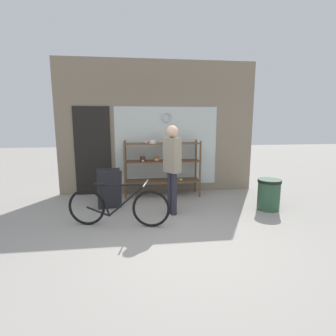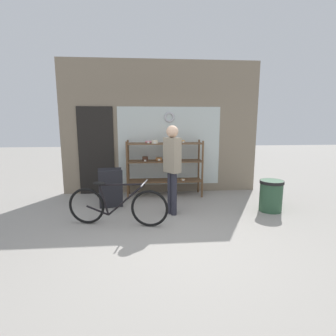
{
  "view_description": "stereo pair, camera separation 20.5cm",
  "coord_description": "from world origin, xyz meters",
  "px_view_note": "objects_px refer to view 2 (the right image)",
  "views": [
    {
      "loc": [
        -0.58,
        -3.62,
        1.76
      ],
      "look_at": [
        0.03,
        1.11,
        0.9
      ],
      "focal_mm": 28.0,
      "sensor_mm": 36.0,
      "label": 1
    },
    {
      "loc": [
        -0.37,
        -3.65,
        1.76
      ],
      "look_at": [
        0.03,
        1.11,
        0.9
      ],
      "focal_mm": 28.0,
      "sensor_mm": 36.0,
      "label": 2
    }
  ],
  "objects_px": {
    "bicycle": "(117,206)",
    "trash_bin": "(271,194)",
    "pedestrian": "(172,163)",
    "sandwich_board": "(111,189)",
    "display_case": "(164,162)"
  },
  "relations": [
    {
      "from": "display_case",
      "to": "bicycle",
      "type": "distance_m",
      "value": 2.02
    },
    {
      "from": "bicycle",
      "to": "trash_bin",
      "type": "distance_m",
      "value": 2.98
    },
    {
      "from": "sandwich_board",
      "to": "trash_bin",
      "type": "height_order",
      "value": "sandwich_board"
    },
    {
      "from": "sandwich_board",
      "to": "pedestrian",
      "type": "bearing_deg",
      "value": -30.5
    },
    {
      "from": "display_case",
      "to": "sandwich_board",
      "type": "distance_m",
      "value": 1.46
    },
    {
      "from": "trash_bin",
      "to": "bicycle",
      "type": "bearing_deg",
      "value": -170.86
    },
    {
      "from": "display_case",
      "to": "bicycle",
      "type": "height_order",
      "value": "display_case"
    },
    {
      "from": "trash_bin",
      "to": "pedestrian",
      "type": "bearing_deg",
      "value": -179.63
    },
    {
      "from": "display_case",
      "to": "trash_bin",
      "type": "xyz_separation_m",
      "value": [
        2.03,
        -1.27,
        -0.48
      ]
    },
    {
      "from": "pedestrian",
      "to": "bicycle",
      "type": "bearing_deg",
      "value": -98.91
    },
    {
      "from": "bicycle",
      "to": "trash_bin",
      "type": "xyz_separation_m",
      "value": [
        2.95,
        0.47,
        -0.01
      ]
    },
    {
      "from": "sandwich_board",
      "to": "trash_bin",
      "type": "xyz_separation_m",
      "value": [
        3.17,
        -0.45,
        -0.07
      ]
    },
    {
      "from": "pedestrian",
      "to": "sandwich_board",
      "type": "bearing_deg",
      "value": -144.89
    },
    {
      "from": "bicycle",
      "to": "trash_bin",
      "type": "relative_size",
      "value": 2.77
    },
    {
      "from": "bicycle",
      "to": "pedestrian",
      "type": "height_order",
      "value": "pedestrian"
    }
  ]
}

